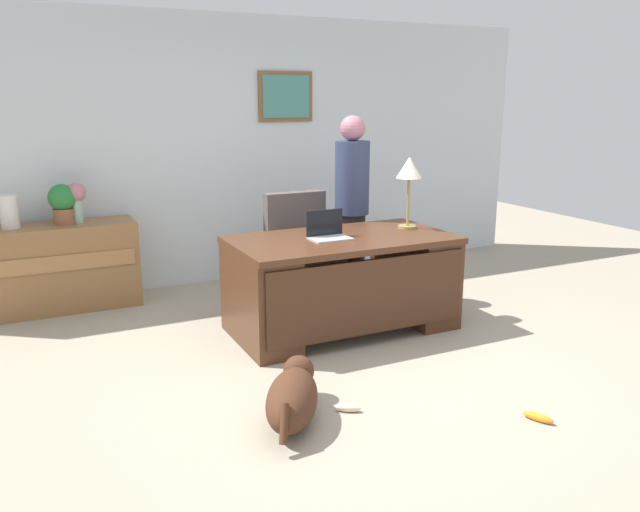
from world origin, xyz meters
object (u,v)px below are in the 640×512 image
desk (343,280)px  potted_plant (62,202)px  vase_with_flowers (76,197)px  dog_lying (293,396)px  person_standing (352,206)px  vase_empty (9,212)px  laptop (328,232)px  desk_lamp (409,172)px  armchair (302,253)px  dog_toy_bone (538,417)px  dog_toy_plush (348,408)px  credenza (63,267)px

desk → potted_plant: 2.61m
desk → vase_with_flowers: vase_with_flowers is taller
vase_with_flowers → dog_lying: bearing=-73.1°
vase_with_flowers → person_standing: bearing=-20.8°
potted_plant → vase_empty: bearing=180.0°
laptop → desk_lamp: 0.92m
armchair → dog_toy_bone: (0.29, -2.78, -0.44)m
desk → dog_lying: (-0.99, -1.24, -0.27)m
dog_lying → dog_toy_bone: size_ratio=3.90×
dog_lying → potted_plant: (-0.98, 2.85, 0.83)m
vase_empty → potted_plant: bearing=0.0°
vase_with_flowers → desk: bearing=-40.9°
dog_lying → laptop: size_ratio=2.30×
armchair → vase_with_flowers: vase_with_flowers is taller
dog_lying → desk_lamp: (1.67, 1.34, 1.12)m
dog_lying → armchair: bearing=64.2°
armchair → desk_lamp: bearing=-50.6°
armchair → vase_with_flowers: bearing=159.0°
desk → vase_with_flowers: size_ratio=4.95×
desk_lamp → vase_with_flowers: bearing=149.2°
vase_with_flowers → dog_toy_bone: bearing=-58.1°
vase_with_flowers → dog_toy_plush: 3.30m
laptop → vase_with_flowers: vase_with_flowers is taller
credenza → person_standing: person_standing is taller
credenza → armchair: (2.06, -0.73, 0.07)m
armchair → potted_plant: size_ratio=2.83×
armchair → vase_empty: size_ratio=3.53×
desk → credenza: desk is taller
dog_lying → dog_toy_bone: (1.32, -0.66, -0.13)m
vase_with_flowers → vase_empty: 0.56m
armchair → vase_empty: (-2.45, 0.73, 0.46)m
potted_plant → dog_toy_plush: potted_plant is taller
laptop → desk_lamp: bearing=5.1°
laptop → dog_toy_plush: laptop is taller
laptop → dog_lying: bearing=-124.3°
vase_with_flowers → desk_lamp: bearing=-30.8°
potted_plant → dog_toy_bone: 4.31m
desk → vase_with_flowers: 2.53m
armchair → dog_toy_bone: armchair is taller
potted_plant → dog_toy_plush: (1.33, -2.91, -0.96)m
laptop → desk: bearing=-11.8°
credenza → laptop: size_ratio=4.07×
dog_toy_bone → desk: bearing=99.7°
armchair → desk_lamp: size_ratio=1.66×
dog_toy_bone → dog_toy_plush: bearing=148.2°
laptop → credenza: bearing=140.2°
desk → dog_toy_plush: size_ratio=11.35×
vase_with_flowers → vase_empty: bearing=180.0°
credenza → vase_with_flowers: size_ratio=3.59×
dog_lying → dog_toy_plush: (0.35, -0.05, -0.13)m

